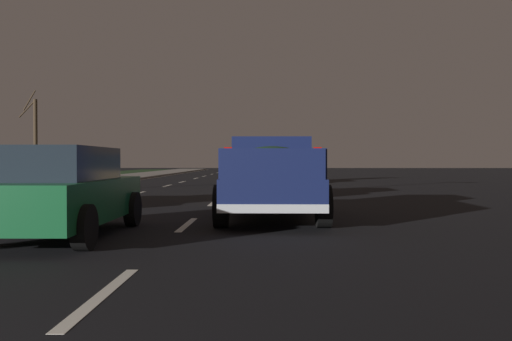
{
  "coord_description": "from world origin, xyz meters",
  "views": [
    {
      "loc": [
        -1.47,
        -3.32,
        1.3
      ],
      "look_at": [
        12.38,
        -3.12,
        1.06
      ],
      "focal_mm": 37.91,
      "sensor_mm": 36.0,
      "label": 1
    }
  ],
  "objects_px": {
    "pickup_truck": "(272,175)",
    "sedan_silver": "(21,180)",
    "bare_tree_far": "(35,136)",
    "sedan_blue": "(265,170)",
    "sedan_green": "(59,191)",
    "sedan_tan": "(266,175)"
  },
  "relations": [
    {
      "from": "sedan_green",
      "to": "sedan_tan",
      "type": "bearing_deg",
      "value": -18.2
    },
    {
      "from": "sedan_silver",
      "to": "sedan_green",
      "type": "height_order",
      "value": "same"
    },
    {
      "from": "bare_tree_far",
      "to": "sedan_blue",
      "type": "bearing_deg",
      "value": -116.14
    },
    {
      "from": "sedan_tan",
      "to": "bare_tree_far",
      "type": "relative_size",
      "value": 0.68
    },
    {
      "from": "sedan_green",
      "to": "sedan_tan",
      "type": "height_order",
      "value": "same"
    },
    {
      "from": "sedan_blue",
      "to": "bare_tree_far",
      "type": "distance_m",
      "value": 18.79
    },
    {
      "from": "sedan_silver",
      "to": "sedan_tan",
      "type": "bearing_deg",
      "value": -50.42
    },
    {
      "from": "sedan_silver",
      "to": "bare_tree_far",
      "type": "relative_size",
      "value": 0.68
    },
    {
      "from": "sedan_silver",
      "to": "bare_tree_far",
      "type": "xyz_separation_m",
      "value": [
        24.49,
        10.05,
        2.3
      ]
    },
    {
      "from": "sedan_silver",
      "to": "sedan_tan",
      "type": "xyz_separation_m",
      "value": [
        5.53,
        -6.69,
        0.0
      ]
    },
    {
      "from": "pickup_truck",
      "to": "bare_tree_far",
      "type": "height_order",
      "value": "bare_tree_far"
    },
    {
      "from": "sedan_blue",
      "to": "sedan_green",
      "type": "bearing_deg",
      "value": 170.58
    },
    {
      "from": "pickup_truck",
      "to": "sedan_silver",
      "type": "relative_size",
      "value": 1.24
    },
    {
      "from": "bare_tree_far",
      "to": "sedan_tan",
      "type": "bearing_deg",
      "value": -138.57
    },
    {
      "from": "pickup_truck",
      "to": "bare_tree_far",
      "type": "bearing_deg",
      "value": 32.2
    },
    {
      "from": "sedan_silver",
      "to": "sedan_blue",
      "type": "distance_m",
      "value": 17.6
    },
    {
      "from": "pickup_truck",
      "to": "bare_tree_far",
      "type": "xyz_separation_m",
      "value": [
        26.72,
        16.83,
        2.1
      ]
    },
    {
      "from": "sedan_silver",
      "to": "sedan_green",
      "type": "distance_m",
      "value": 6.24
    },
    {
      "from": "sedan_silver",
      "to": "sedan_tan",
      "type": "relative_size",
      "value": 1.0
    },
    {
      "from": "pickup_truck",
      "to": "sedan_tan",
      "type": "relative_size",
      "value": 1.23
    },
    {
      "from": "sedan_silver",
      "to": "sedan_tan",
      "type": "distance_m",
      "value": 8.68
    },
    {
      "from": "sedan_silver",
      "to": "bare_tree_far",
      "type": "distance_m",
      "value": 26.57
    }
  ]
}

